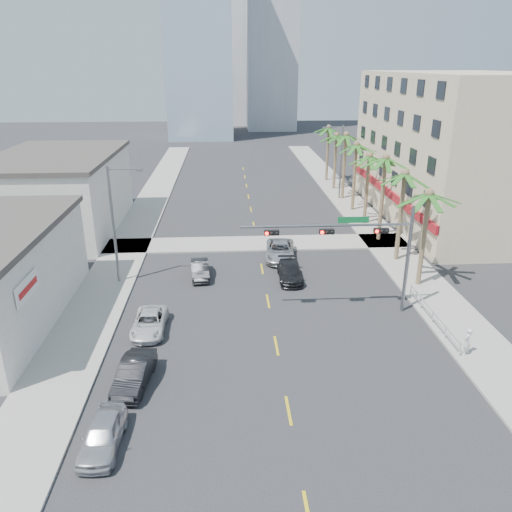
{
  "coord_description": "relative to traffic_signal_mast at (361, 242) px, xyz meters",
  "views": [
    {
      "loc": [
        -2.79,
        -21.78,
        15.76
      ],
      "look_at": [
        -0.86,
        9.92,
        3.5
      ],
      "focal_mm": 35.0,
      "sensor_mm": 36.0,
      "label": 1
    }
  ],
  "objects": [
    {
      "name": "ground",
      "position": [
        -5.78,
        -7.95,
        -5.06
      ],
      "size": [
        260.0,
        260.0,
        0.0
      ],
      "primitive_type": "plane",
      "color": "#262628",
      "rests_on": "ground"
    },
    {
      "name": "sidewalk_right",
      "position": [
        6.22,
        12.05,
        -4.99
      ],
      "size": [
        4.0,
        120.0,
        0.15
      ],
      "primitive_type": "cube",
      "color": "gray",
      "rests_on": "ground"
    },
    {
      "name": "sidewalk_left",
      "position": [
        -17.78,
        12.05,
        -4.99
      ],
      "size": [
        4.0,
        120.0,
        0.15
      ],
      "primitive_type": "cube",
      "color": "gray",
      "rests_on": "ground"
    },
    {
      "name": "sidewalk_cross",
      "position": [
        -5.78,
        14.05,
        -4.99
      ],
      "size": [
        80.0,
        4.0,
        0.15
      ],
      "primitive_type": "cube",
      "color": "gray",
      "rests_on": "ground"
    },
    {
      "name": "building_right",
      "position": [
        16.21,
        22.05,
        2.43
      ],
      "size": [
        15.25,
        28.0,
        15.0
      ],
      "color": "beige",
      "rests_on": "ground"
    },
    {
      "name": "building_left_far",
      "position": [
        -25.28,
        20.05,
        -1.46
      ],
      "size": [
        11.0,
        18.0,
        7.2
      ],
      "primitive_type": "cube",
      "color": "beige",
      "rests_on": "ground"
    },
    {
      "name": "tower_far_left",
      "position": [
        -13.78,
        87.05,
        18.94
      ],
      "size": [
        14.0,
        14.0,
        48.0
      ],
      "primitive_type": "cube",
      "color": "#99B2C6",
      "rests_on": "ground"
    },
    {
      "name": "tower_far_right",
      "position": [
        3.22,
        102.05,
        24.94
      ],
      "size": [
        12.0,
        12.0,
        60.0
      ],
      "primitive_type": "cube",
      "color": "#ADADB2",
      "rests_on": "ground"
    },
    {
      "name": "tower_far_center",
      "position": [
        -8.78,
        117.05,
        15.94
      ],
      "size": [
        16.0,
        16.0,
        42.0
      ],
      "primitive_type": "cube",
      "color": "#ADADB2",
      "rests_on": "ground"
    },
    {
      "name": "traffic_signal_mast",
      "position": [
        0.0,
        0.0,
        0.0
      ],
      "size": [
        11.12,
        0.54,
        7.2
      ],
      "color": "slate",
      "rests_on": "ground"
    },
    {
      "name": "palm_tree_0",
      "position": [
        5.82,
        4.05,
        2.02
      ],
      "size": [
        4.8,
        4.8,
        7.8
      ],
      "color": "brown",
      "rests_on": "ground"
    },
    {
      "name": "palm_tree_1",
      "position": [
        5.82,
        9.25,
        2.37
      ],
      "size": [
        4.8,
        4.8,
        8.16
      ],
      "color": "brown",
      "rests_on": "ground"
    },
    {
      "name": "palm_tree_2",
      "position": [
        5.82,
        14.45,
        2.72
      ],
      "size": [
        4.8,
        4.8,
        8.52
      ],
      "color": "brown",
      "rests_on": "ground"
    },
    {
      "name": "palm_tree_3",
      "position": [
        5.82,
        19.65,
        2.02
      ],
      "size": [
        4.8,
        4.8,
        7.8
      ],
      "color": "brown",
      "rests_on": "ground"
    },
    {
      "name": "palm_tree_4",
      "position": [
        5.82,
        24.85,
        2.37
      ],
      "size": [
        4.8,
        4.8,
        8.16
      ],
      "color": "brown",
      "rests_on": "ground"
    },
    {
      "name": "palm_tree_5",
      "position": [
        5.82,
        30.05,
        2.72
      ],
      "size": [
        4.8,
        4.8,
        8.52
      ],
      "color": "brown",
      "rests_on": "ground"
    },
    {
      "name": "palm_tree_6",
      "position": [
        5.82,
        35.25,
        2.02
      ],
      "size": [
        4.8,
        4.8,
        7.8
      ],
      "color": "brown",
      "rests_on": "ground"
    },
    {
      "name": "palm_tree_7",
      "position": [
        5.82,
        40.45,
        2.37
      ],
      "size": [
        4.8,
        4.8,
        8.16
      ],
      "color": "brown",
      "rests_on": "ground"
    },
    {
      "name": "streetlight_left",
      "position": [
        -16.78,
        6.05,
        -0.0
      ],
      "size": [
        2.55,
        0.25,
        9.0
      ],
      "color": "slate",
      "rests_on": "ground"
    },
    {
      "name": "streetlight_right",
      "position": [
        5.21,
        30.05,
        -0.0
      ],
      "size": [
        2.55,
        0.25,
        9.0
      ],
      "color": "slate",
      "rests_on": "ground"
    },
    {
      "name": "guardrail",
      "position": [
        4.52,
        -1.95,
        -4.39
      ],
      "size": [
        0.08,
        8.08,
        1.0
      ],
      "color": "silver",
      "rests_on": "ground"
    },
    {
      "name": "car_parked_near",
      "position": [
        -14.19,
        -11.89,
        -4.4
      ],
      "size": [
        1.7,
        3.96,
        1.33
      ],
      "primitive_type": "imported",
      "rotation": [
        0.0,
        0.0,
        -0.03
      ],
      "color": "silver",
      "rests_on": "ground"
    },
    {
      "name": "car_parked_mid",
      "position": [
        -13.58,
        -7.37,
        -4.37
      ],
      "size": [
        1.93,
        4.32,
        1.38
      ],
      "primitive_type": "imported",
      "rotation": [
        0.0,
        0.0,
        -0.12
      ],
      "color": "black",
      "rests_on": "ground"
    },
    {
      "name": "car_parked_far",
      "position": [
        -13.58,
        -1.72,
        -4.47
      ],
      "size": [
        2.02,
        4.31,
        1.19
      ],
      "primitive_type": "imported",
      "rotation": [
        0.0,
        0.0,
        -0.01
      ],
      "color": "silver",
      "rests_on": "ground"
    },
    {
      "name": "car_lane_left",
      "position": [
        -10.78,
        6.7,
        -4.43
      ],
      "size": [
        1.66,
        3.94,
        1.26
      ],
      "primitive_type": "imported",
      "rotation": [
        0.0,
        0.0,
        0.09
      ],
      "color": "black",
      "rests_on": "ground"
    },
    {
      "name": "car_lane_center",
      "position": [
        -4.07,
        10.3,
        -4.33
      ],
      "size": [
        2.97,
        5.47,
        1.46
      ],
      "primitive_type": "imported",
      "rotation": [
        0.0,
        0.0,
        -0.11
      ],
      "color": "#BBBAC0",
      "rests_on": "ground"
    },
    {
      "name": "car_lane_right",
      "position": [
        -3.78,
        5.76,
        -4.43
      ],
      "size": [
        1.83,
        4.38,
        1.27
      ],
      "primitive_type": "imported",
      "rotation": [
        0.0,
        0.0,
        -0.01
      ],
      "color": "black",
      "rests_on": "ground"
    },
    {
      "name": "pedestrian",
      "position": [
        4.97,
        -5.75,
        -4.09
      ],
      "size": [
        0.71,
        0.69,
        1.64
      ],
      "primitive_type": "imported",
      "rotation": [
        0.0,
        0.0,
        3.84
      ],
      "color": "white",
      "rests_on": "sidewalk_right"
    }
  ]
}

